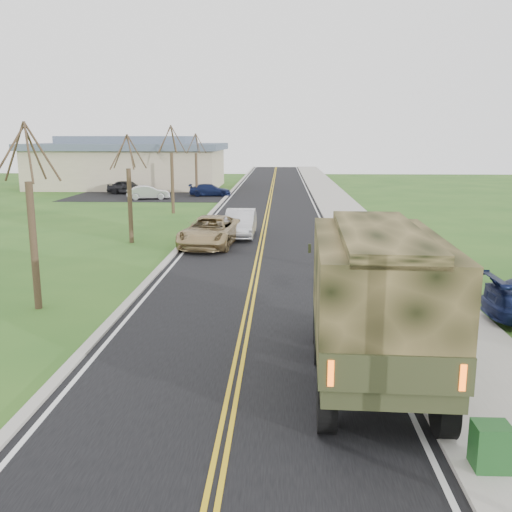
# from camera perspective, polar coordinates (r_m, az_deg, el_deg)

# --- Properties ---
(ground) EXTENTS (160.00, 160.00, 0.00)m
(ground) POSITION_cam_1_polar(r_m,az_deg,el_deg) (9.70, -4.45, -23.44)
(ground) COLOR #2A541C
(ground) RESTS_ON ground
(road) EXTENTS (8.00, 120.00, 0.01)m
(road) POSITION_cam_1_polar(r_m,az_deg,el_deg) (48.19, 1.31, 5.19)
(road) COLOR black
(road) RESTS_ON ground
(curb_right) EXTENTS (0.30, 120.00, 0.12)m
(curb_right) POSITION_cam_1_polar(r_m,az_deg,el_deg) (48.28, 6.26, 5.20)
(curb_right) COLOR #9E998E
(curb_right) RESTS_ON ground
(sidewalk_right) EXTENTS (3.20, 120.00, 0.10)m
(sidewalk_right) POSITION_cam_1_polar(r_m,az_deg,el_deg) (48.42, 8.33, 5.16)
(sidewalk_right) COLOR #9E998E
(sidewalk_right) RESTS_ON ground
(curb_left) EXTENTS (0.30, 120.00, 0.10)m
(curb_left) POSITION_cam_1_polar(r_m,az_deg,el_deg) (48.46, -3.63, 5.26)
(curb_left) COLOR #9E998E
(curb_left) RESTS_ON ground
(bare_tree_a) EXTENTS (1.93, 2.26, 6.08)m
(bare_tree_a) POSITION_cam_1_polar(r_m,az_deg,el_deg) (19.81, -21.46, 2.39)
(bare_tree_a) COLOR #38281C
(bare_tree_a) RESTS_ON ground
(bare_tree_b) EXTENTS (1.83, 2.14, 5.73)m
(bare_tree_b) POSITION_cam_1_polar(r_m,az_deg,el_deg) (31.08, -12.52, 5.81)
(bare_tree_b) COLOR #38281C
(bare_tree_b) RESTS_ON ground
(bare_tree_c) EXTENTS (2.04, 2.39, 6.42)m
(bare_tree_c) POSITION_cam_1_polar(r_m,az_deg,el_deg) (42.72, -8.38, 7.94)
(bare_tree_c) COLOR #38281C
(bare_tree_c) RESTS_ON ground
(bare_tree_d) EXTENTS (1.88, 2.20, 5.91)m
(bare_tree_d) POSITION_cam_1_polar(r_m,az_deg,el_deg) (54.54, -6.00, 8.59)
(bare_tree_d) COLOR #38281C
(bare_tree_d) RESTS_ON ground
(commercial_building) EXTENTS (25.50, 21.50, 5.65)m
(commercial_building) POSITION_cam_1_polar(r_m,az_deg,el_deg) (66.12, -12.52, 9.06)
(commercial_building) COLOR tan
(commercial_building) RESTS_ON ground
(military_truck) EXTENTS (2.86, 7.53, 3.71)m
(military_truck) POSITION_cam_1_polar(r_m,az_deg,el_deg) (13.29, 11.63, -3.57)
(military_truck) COLOR black
(military_truck) RESTS_ON ground
(suv_champagne) EXTENTS (3.20, 5.81, 1.54)m
(suv_champagne) POSITION_cam_1_polar(r_m,az_deg,el_deg) (29.71, -4.57, 2.47)
(suv_champagne) COLOR #9F875A
(suv_champagne) RESTS_ON ground
(sedan_silver) EXTENTS (1.66, 4.67, 1.53)m
(sedan_silver) POSITION_cam_1_polar(r_m,az_deg,el_deg) (32.48, -1.57, 3.30)
(sedan_silver) COLOR silver
(sedan_silver) RESTS_ON ground
(utility_box_near) EXTENTS (0.60, 0.50, 0.80)m
(utility_box_near) POSITION_cam_1_polar(r_m,az_deg,el_deg) (10.84, 22.42, -17.18)
(utility_box_near) COLOR #1A491C
(utility_box_near) RESTS_ON sidewalk_right
(lot_car_dark) EXTENTS (4.21, 2.12, 1.37)m
(lot_car_dark) POSITION_cam_1_polar(r_m,az_deg,el_deg) (58.26, -12.69, 6.74)
(lot_car_dark) COLOR black
(lot_car_dark) RESTS_ON ground
(lot_car_silver) EXTENTS (4.03, 2.32, 1.26)m
(lot_car_silver) POSITION_cam_1_polar(r_m,az_deg,el_deg) (52.90, -10.75, 6.26)
(lot_car_silver) COLOR #B8B7BD
(lot_car_silver) RESTS_ON ground
(lot_car_navy) EXTENTS (4.12, 1.94, 1.16)m
(lot_car_navy) POSITION_cam_1_polar(r_m,az_deg,el_deg) (55.07, -4.63, 6.59)
(lot_car_navy) COLOR #10183C
(lot_car_navy) RESTS_ON ground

